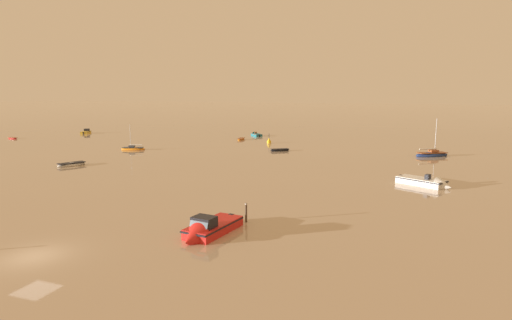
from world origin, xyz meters
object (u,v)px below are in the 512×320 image
at_px(motorboat_moored_3, 87,132).
at_px(mooring_post_near, 246,213).
at_px(rowboat_moored_6, 280,150).
at_px(rowboat_moored_7, 13,138).
at_px(sailboat_moored_0, 432,155).
at_px(motorboat_moored_4, 207,231).
at_px(rowboat_moored_5, 241,139).
at_px(rowboat_moored_4, 72,164).
at_px(channel_buoy, 269,141).
at_px(sailboat_moored_1, 133,149).
at_px(motorboat_moored_5, 429,184).
at_px(motorboat_moored_2, 256,135).

height_order(motorboat_moored_3, mooring_post_near, mooring_post_near).
bearing_deg(rowboat_moored_6, rowboat_moored_7, 147.02).
height_order(sailboat_moored_0, motorboat_moored_4, sailboat_moored_0).
relative_size(rowboat_moored_5, mooring_post_near, 1.99).
distance_m(rowboat_moored_4, channel_buoy, 42.99).
xyz_separation_m(rowboat_moored_5, motorboat_moored_4, (23.46, -64.47, 0.22)).
xyz_separation_m(rowboat_moored_5, sailboat_moored_1, (-13.18, -23.85, 0.07)).
distance_m(rowboat_moored_4, mooring_post_near, 40.16).
distance_m(motorboat_moored_4, motorboat_moored_5, 30.83).
xyz_separation_m(rowboat_moored_7, mooring_post_near, (77.99, -42.81, 0.68)).
height_order(motorboat_moored_2, mooring_post_near, mooring_post_near).
distance_m(sailboat_moored_0, sailboat_moored_1, 55.97).
xyz_separation_m(sailboat_moored_0, rowboat_moored_5, (-41.62, 12.50, -0.15)).
relative_size(rowboat_moored_6, motorboat_moored_5, 0.56).
xyz_separation_m(motorboat_moored_2, rowboat_moored_5, (0.07, -10.05, -0.07)).
distance_m(rowboat_moored_4, motorboat_moored_4, 40.99).
relative_size(rowboat_moored_4, rowboat_moored_5, 1.21).
height_order(rowboat_moored_7, motorboat_moored_5, motorboat_moored_5).
relative_size(rowboat_moored_4, sailboat_moored_1, 0.87).
relative_size(sailboat_moored_1, channel_buoy, 2.29).
distance_m(rowboat_moored_5, sailboat_moored_1, 27.25).
bearing_deg(rowboat_moored_7, sailboat_moored_1, 178.27).
relative_size(rowboat_moored_5, motorboat_moored_3, 0.74).
bearing_deg(mooring_post_near, motorboat_moored_5, 53.96).
xyz_separation_m(rowboat_moored_5, rowboat_moored_6, (14.33, -15.28, 0.01)).
xyz_separation_m(rowboat_moored_7, channel_buoy, (61.25, 13.20, 0.33)).
distance_m(motorboat_moored_4, mooring_post_near, 4.81).
xyz_separation_m(sailboat_moored_0, motorboat_moored_4, (-18.16, -51.97, 0.08)).
xyz_separation_m(sailboat_moored_0, motorboat_moored_5, (-1.16, -26.25, 0.01)).
relative_size(motorboat_moored_3, mooring_post_near, 2.69).
height_order(motorboat_moored_3, rowboat_moored_7, motorboat_moored_3).
distance_m(motorboat_moored_4, rowboat_moored_7, 89.88).
height_order(sailboat_moored_0, rowboat_moored_4, sailboat_moored_0).
bearing_deg(rowboat_moored_4, sailboat_moored_1, -149.97).
xyz_separation_m(sailboat_moored_0, channel_buoy, (-33.31, 8.57, 0.16)).
relative_size(motorboat_moored_2, rowboat_moored_6, 1.20).
bearing_deg(rowboat_moored_7, motorboat_moored_2, -144.94).
distance_m(motorboat_moored_2, sailboat_moored_1, 36.34).
relative_size(channel_buoy, mooring_post_near, 1.21).
bearing_deg(rowboat_moored_7, sailboat_moored_0, -169.35).
bearing_deg(motorboat_moored_2, sailboat_moored_1, 117.41).
height_order(sailboat_moored_0, motorboat_moored_5, sailboat_moored_0).
height_order(motorboat_moored_5, channel_buoy, channel_buoy).
bearing_deg(motorboat_moored_4, rowboat_moored_7, -113.94).
bearing_deg(motorboat_moored_4, rowboat_moored_5, -152.17).
bearing_deg(rowboat_moored_6, sailboat_moored_1, 162.74).
bearing_deg(rowboat_moored_4, motorboat_moored_4, 80.72).
distance_m(sailboat_moored_1, channel_buoy, 29.30).
xyz_separation_m(rowboat_moored_4, motorboat_moored_4, (34.50, -22.14, 0.19)).
bearing_deg(motorboat_moored_2, motorboat_moored_3, 60.50).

